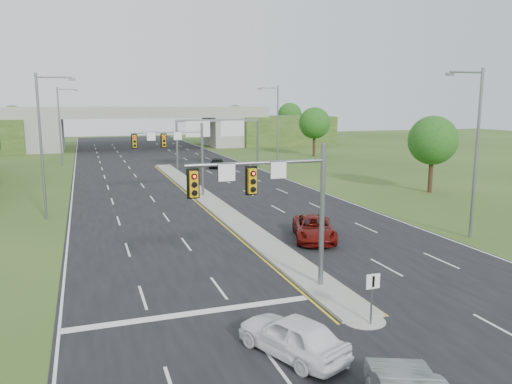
{
  "coord_description": "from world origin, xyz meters",
  "views": [
    {
      "loc": [
        -10.47,
        -20.7,
        8.82
      ],
      "look_at": [
        0.16,
        10.03,
        3.0
      ],
      "focal_mm": 35.0,
      "sensor_mm": 36.0,
      "label": 1
    }
  ],
  "objects": [
    {
      "name": "overpass",
      "position": [
        0.0,
        80.0,
        3.55
      ],
      "size": [
        80.0,
        14.0,
        8.1
      ],
      "color": "gray",
      "rests_on": "ground"
    },
    {
      "name": "signal_mast_far",
      "position": [
        -2.26,
        24.93,
        4.73
      ],
      "size": [
        6.62,
        0.6,
        7.0
      ],
      "color": "slate",
      "rests_on": "ground"
    },
    {
      "name": "lightpole_l_far",
      "position": [
        -13.3,
        55.0,
        6.1
      ],
      "size": [
        2.85,
        0.25,
        11.0
      ],
      "color": "slate",
      "rests_on": "ground"
    },
    {
      "name": "lightpole_r_far",
      "position": [
        13.3,
        40.0,
        6.1
      ],
      "size": [
        2.85,
        0.25,
        11.0
      ],
      "color": "slate",
      "rests_on": "ground"
    },
    {
      "name": "lightpole_r_near",
      "position": [
        13.3,
        5.0,
        6.1
      ],
      "size": [
        2.85,
        0.25,
        11.0
      ],
      "color": "slate",
      "rests_on": "ground"
    },
    {
      "name": "sign_gantry",
      "position": [
        6.68,
        44.92,
        5.24
      ],
      "size": [
        11.58,
        0.44,
        6.67
      ],
      "color": "slate",
      "rests_on": "ground"
    },
    {
      "name": "tree_back_b",
      "position": [
        -24.0,
        94.0,
        5.51
      ],
      "size": [
        5.6,
        5.6,
        8.32
      ],
      "color": "#382316",
      "rests_on": "ground"
    },
    {
      "name": "median_nose",
      "position": [
        0.0,
        -4.0,
        0.1
      ],
      "size": [
        2.0,
        2.0,
        0.16
      ],
      "primitive_type": "cone",
      "color": "gray",
      "rests_on": "road"
    },
    {
      "name": "signal_mast_near",
      "position": [
        -2.26,
        -0.07,
        4.73
      ],
      "size": [
        6.62,
        0.6,
        7.0
      ],
      "color": "slate",
      "rests_on": "ground"
    },
    {
      "name": "tree_back_d",
      "position": [
        38.0,
        94.0,
        5.84
      ],
      "size": [
        6.0,
        6.0,
        8.85
      ],
      "color": "#382316",
      "rests_on": "ground"
    },
    {
      "name": "tree_r_mid",
      "position": [
        26.0,
        55.0,
        5.51
      ],
      "size": [
        5.2,
        5.2,
        8.12
      ],
      "color": "#382316",
      "rests_on": "ground"
    },
    {
      "name": "tree_back_c",
      "position": [
        24.0,
        94.0,
        5.51
      ],
      "size": [
        5.6,
        5.6,
        8.32
      ],
      "color": "#382316",
      "rests_on": "ground"
    },
    {
      "name": "car_white",
      "position": [
        -3.91,
        -5.64,
        0.76
      ],
      "size": [
        3.32,
        4.71,
        1.49
      ],
      "primitive_type": "imported",
      "rotation": [
        0.0,
        0.0,
        3.54
      ],
      "color": "white",
      "rests_on": "road"
    },
    {
      "name": "keep_right_sign",
      "position": [
        0.0,
        -4.53,
        1.52
      ],
      "size": [
        0.6,
        0.13,
        2.2
      ],
      "color": "slate",
      "rests_on": "ground"
    },
    {
      "name": "car_far_c",
      "position": [
        6.67,
        45.54,
        0.68
      ],
      "size": [
        3.01,
        4.2,
        1.33
      ],
      "primitive_type": "imported",
      "rotation": [
        0.0,
        0.0,
        -0.42
      ],
      "color": "black",
      "rests_on": "road"
    },
    {
      "name": "car_far_a",
      "position": [
        3.41,
        7.84,
        0.77
      ],
      "size": [
        4.13,
        5.93,
        1.5
      ],
      "primitive_type": "imported",
      "rotation": [
        0.0,
        0.0,
        -0.33
      ],
      "color": "#5C0C09",
      "rests_on": "road"
    },
    {
      "name": "road",
      "position": [
        0.0,
        35.0,
        0.01
      ],
      "size": [
        24.0,
        160.0,
        0.02
      ],
      "primitive_type": "cube",
      "color": "black",
      "rests_on": "ground"
    },
    {
      "name": "tree_r_near",
      "position": [
        22.0,
        20.0,
        5.18
      ],
      "size": [
        4.8,
        4.8,
        7.6
      ],
      "color": "#382316",
      "rests_on": "ground"
    },
    {
      "name": "ground",
      "position": [
        0.0,
        0.0,
        0.0
      ],
      "size": [
        240.0,
        240.0,
        0.0
      ],
      "primitive_type": "plane",
      "color": "#2D491A",
      "rests_on": "ground"
    },
    {
      "name": "lightpole_l_mid",
      "position": [
        -13.3,
        20.0,
        6.1
      ],
      "size": [
        2.85,
        0.25,
        11.0
      ],
      "color": "slate",
      "rests_on": "ground"
    },
    {
      "name": "median",
      "position": [
        0.0,
        23.0,
        0.1
      ],
      "size": [
        2.0,
        54.0,
        0.16
      ],
      "primitive_type": "cube",
      "color": "gray",
      "rests_on": "road"
    },
    {
      "name": "lane_markings",
      "position": [
        -0.6,
        28.91,
        0.02
      ],
      "size": [
        23.72,
        160.0,
        0.01
      ],
      "color": "gold",
      "rests_on": "road"
    }
  ]
}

